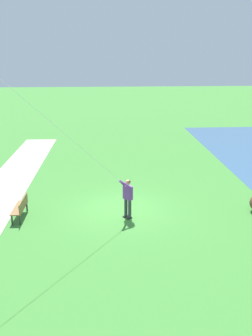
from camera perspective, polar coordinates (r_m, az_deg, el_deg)
The scene contains 3 objects.
ground_plane at distance 16.35m, azimuth -0.72°, elevation -6.64°, with size 120.00×120.00×0.00m, color #3D7F33.
person_kite_flyer at distance 15.17m, azimuth 0.23°, elevation -4.35°, with size 0.61×0.57×1.83m.
park_bench_near_walkway at distance 16.05m, azimuth -16.37°, elevation -5.90°, with size 0.46×1.51×0.88m.
Camera 1 is at (0.74, 14.84, 6.82)m, focal length 38.37 mm.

